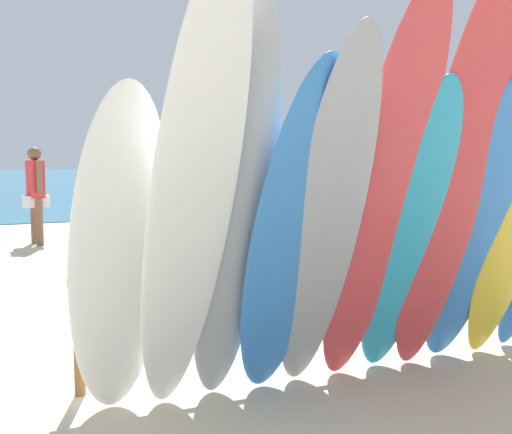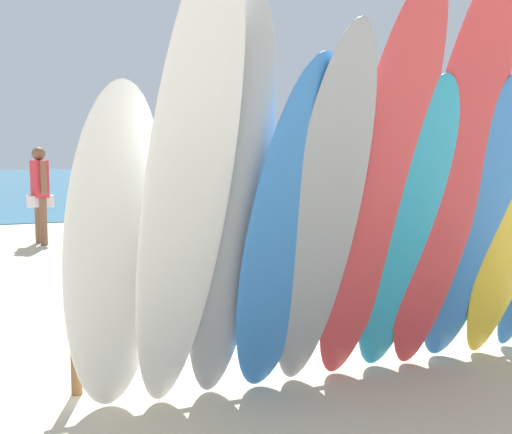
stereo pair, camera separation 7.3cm
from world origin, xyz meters
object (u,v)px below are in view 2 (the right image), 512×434
object	(u,v)px
surfboard_teal_6	(405,234)
beachgoer_by_water	(40,188)
surfboard_white_1	(187,201)
surfboard_blue_3	(288,237)
surfboard_blue_8	(475,226)
surfboard_grey_2	(229,217)
surfboard_red_7	(451,182)
surfboard_rack	(332,277)
surfboard_grey_4	(322,223)
surfboard_white_0	(114,259)
surfboard_red_5	(378,196)

from	to	relation	value
surfboard_teal_6	beachgoer_by_water	xyz separation A→B (m)	(-1.74, 7.69, -0.08)
surfboard_white_1	surfboard_blue_3	distance (m)	0.70
surfboard_blue_8	beachgoer_by_water	size ratio (longest dim) A/B	1.37
surfboard_blue_8	surfboard_white_1	bearing A→B (deg)	-172.35
surfboard_grey_2	surfboard_red_7	xyz separation A→B (m)	(1.49, -0.11, 0.17)
beachgoer_by_water	surfboard_rack	bearing A→B (deg)	-177.44
beachgoer_by_water	surfboard_red_7	bearing A→B (deg)	-175.84
surfboard_grey_4	surfboard_red_7	size ratio (longest dim) A/B	0.85
surfboard_rack	surfboard_blue_8	xyz separation A→B (m)	(0.74, -0.68, 0.43)
surfboard_white_0	surfboard_white_1	distance (m)	0.54
surfboard_white_0	surfboard_teal_6	distance (m)	1.89
surfboard_grey_2	surfboard_blue_8	world-z (taller)	surfboard_grey_2
surfboard_white_1	surfboard_red_5	size ratio (longest dim) A/B	1.01
surfboard_blue_3	surfboard_grey_4	world-z (taller)	surfboard_grey_4
surfboard_white_0	surfboard_red_5	bearing A→B (deg)	-8.84
surfboard_red_5	beachgoer_by_water	distance (m)	7.95
surfboard_grey_2	surfboard_blue_3	world-z (taller)	surfboard_grey_2
surfboard_grey_4	surfboard_teal_6	bearing A→B (deg)	12.48
surfboard_red_5	surfboard_red_7	bearing A→B (deg)	-5.06
surfboard_teal_6	beachgoer_by_water	world-z (taller)	surfboard_teal_6
surfboard_red_7	beachgoer_by_water	size ratio (longest dim) A/B	1.77
surfboard_rack	surfboard_red_7	bearing A→B (deg)	-62.89
surfboard_blue_8	beachgoer_by_water	distance (m)	8.04
surfboard_rack	surfboard_red_5	size ratio (longest dim) A/B	1.42
surfboard_teal_6	beachgoer_by_water	distance (m)	7.88
surfboard_rack	surfboard_red_5	distance (m)	1.03
surfboard_grey_4	surfboard_rack	bearing A→B (deg)	60.07
surfboard_grey_4	beachgoer_by_water	bearing A→B (deg)	101.54
surfboard_white_1	surfboard_red_7	xyz separation A→B (m)	(1.78, 0.02, 0.07)
surfboard_white_1	surfboard_red_5	distance (m)	1.24
surfboard_grey_4	surfboard_teal_6	world-z (taller)	surfboard_grey_4
surfboard_white_0	surfboard_blue_3	bearing A→B (deg)	-9.15
surfboard_blue_8	surfboard_red_5	bearing A→B (deg)	-169.42
surfboard_red_7	surfboard_red_5	bearing A→B (deg)	-178.38
surfboard_grey_2	surfboard_blue_8	size ratio (longest dim) A/B	1.12
surfboard_white_1	surfboard_grey_4	xyz separation A→B (m)	(0.85, 0.05, -0.16)
surfboard_grey_4	surfboard_teal_6	xyz separation A→B (m)	(0.68, 0.10, -0.12)
surfboard_grey_2	surfboard_grey_4	xyz separation A→B (m)	(0.57, -0.07, -0.05)
surfboard_blue_3	beachgoer_by_water	world-z (taller)	surfboard_blue_3
surfboard_grey_2	surfboard_blue_3	xyz separation A→B (m)	(0.36, -0.02, -0.13)
surfboard_white_1	surfboard_teal_6	xyz separation A→B (m)	(1.54, 0.16, -0.28)
surfboard_blue_3	surfboard_grey_4	size ratio (longest dim) A/B	0.92
surfboard_white_1	surfboard_grey_2	bearing A→B (deg)	17.24
beachgoer_by_water	surfboard_red_5	bearing A→B (deg)	-179.60
surfboard_teal_6	surfboard_red_5	bearing A→B (deg)	-156.00
surfboard_white_0	surfboard_white_1	size ratio (longest dim) A/B	0.73
surfboard_grey_2	beachgoer_by_water	size ratio (longest dim) A/B	1.54
surfboard_grey_2	surfboard_red_5	bearing A→B (deg)	-5.17
surfboard_rack	surfboard_white_1	size ratio (longest dim) A/B	1.41
surfboard_rack	beachgoer_by_water	xyz separation A→B (m)	(-1.57, 7.03, 0.32)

